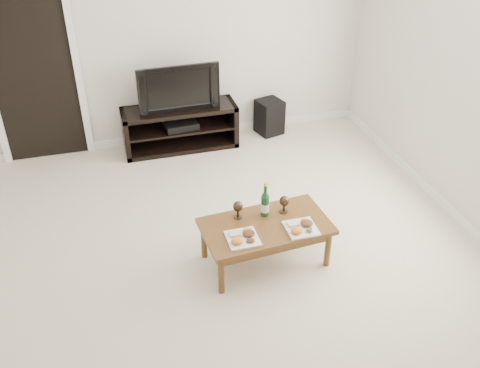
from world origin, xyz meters
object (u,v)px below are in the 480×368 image
at_px(subwoofer, 269,117).
at_px(coffee_table, 265,243).
at_px(media_console, 180,128).
at_px(television, 177,86).

xyz_separation_m(subwoofer, coffee_table, (-0.86, -2.45, -0.02)).
bearing_deg(media_console, television, 0.00).
distance_m(media_console, coffee_table, 2.39).
xyz_separation_m(television, coffee_table, (0.35, -2.36, -0.62)).
relative_size(subwoofer, coffee_table, 0.40).
bearing_deg(media_console, subwoofer, 3.85).
bearing_deg(television, media_console, 0.00).
height_order(media_console, television, television).
bearing_deg(television, subwoofer, 2.36).
bearing_deg(subwoofer, media_console, 168.29).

